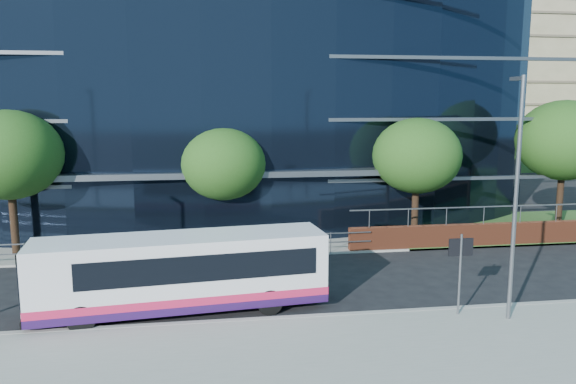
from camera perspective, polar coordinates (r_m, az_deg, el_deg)
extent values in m
plane|color=black|center=(20.54, 3.19, -11.73)|extent=(200.00, 200.00, 0.00)
cube|color=gray|center=(16.06, 6.97, -17.72)|extent=(80.00, 8.00, 0.15)
cube|color=gray|center=(19.60, 3.80, -12.54)|extent=(80.00, 0.25, 0.16)
cube|color=gold|center=(19.81, 3.67, -12.53)|extent=(80.00, 0.08, 0.01)
cube|color=gold|center=(19.95, 3.58, -12.37)|extent=(80.00, 0.08, 0.01)
cube|color=gray|center=(30.73, -12.14, -4.74)|extent=(50.00, 8.00, 0.10)
cube|color=black|center=(42.80, -8.70, 9.95)|extent=(38.00, 16.00, 16.00)
cube|color=#595E66|center=(28.52, -8.55, 1.76)|extent=(22.00, 1.20, 0.30)
cube|color=slate|center=(26.85, -17.01, -4.76)|extent=(24.00, 0.05, 0.05)
cube|color=slate|center=(26.96, -16.96, -5.69)|extent=(24.00, 0.05, 0.05)
cylinder|color=slate|center=(26.97, -16.96, -5.79)|extent=(0.04, 0.04, 1.10)
cube|color=#2D511E|center=(83.14, 17.21, 5.06)|extent=(60.00, 42.00, 4.00)
cube|color=#8C7F5D|center=(85.33, 17.10, 15.26)|extent=(50.00, 12.00, 26.00)
cylinder|color=slate|center=(20.00, 17.05, -8.03)|extent=(0.08, 0.08, 2.80)
cube|color=black|center=(19.76, 17.16, -5.38)|extent=(0.85, 0.06, 0.60)
cylinder|color=black|center=(29.77, -26.06, -2.77)|extent=(0.36, 0.36, 3.30)
ellipsoid|color=#1E4012|center=(29.33, -26.50, 3.41)|extent=(4.95, 4.95, 4.21)
cylinder|color=black|center=(28.91, -6.46, -2.67)|extent=(0.36, 0.36, 2.86)
ellipsoid|color=#1E4012|center=(28.47, -6.56, 2.85)|extent=(4.29, 4.29, 3.65)
cylinder|color=black|center=(30.42, 12.76, -2.03)|extent=(0.36, 0.36, 3.08)
ellipsoid|color=#1E4012|center=(29.99, 12.96, 3.62)|extent=(4.62, 4.62, 3.93)
cylinder|color=black|center=(35.45, 25.87, -0.80)|extent=(0.36, 0.36, 3.52)
ellipsoid|color=#1E4012|center=(35.08, 26.26, 4.74)|extent=(5.28, 5.28, 4.49)
cylinder|color=black|center=(65.34, 16.90, 3.67)|extent=(0.36, 0.36, 3.08)
ellipsoid|color=#1E4012|center=(65.15, 17.02, 6.31)|extent=(4.62, 4.62, 3.93)
cylinder|color=slate|center=(19.59, 22.12, -0.83)|extent=(0.14, 0.14, 8.00)
cube|color=slate|center=(19.65, 22.29, 10.62)|extent=(0.15, 0.70, 0.12)
cube|color=silver|center=(20.08, -10.75, -7.79)|extent=(10.18, 3.31, 2.41)
cube|color=#2A1046|center=(20.41, -10.66, -10.66)|extent=(10.20, 3.36, 0.27)
cube|color=#C91D4A|center=(20.32, -10.68, -9.94)|extent=(10.20, 3.36, 0.27)
cube|color=black|center=(20.02, -9.21, -6.78)|extent=(8.19, 3.15, 0.91)
cube|color=black|center=(20.38, -25.13, -7.93)|extent=(0.29, 1.95, 1.41)
cube|color=black|center=(20.17, -25.32, -5.65)|extent=(0.30, 1.86, 0.36)
cube|color=yellow|center=(20.39, -25.32, -5.49)|extent=(0.15, 1.00, 0.20)
cube|color=black|center=(20.76, -24.90, -11.17)|extent=(0.33, 2.18, 0.22)
cylinder|color=black|center=(19.54, -20.26, -12.00)|extent=(0.93, 0.37, 0.91)
cylinder|color=black|center=(19.84, -1.88, -11.09)|extent=(0.93, 0.37, 0.91)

